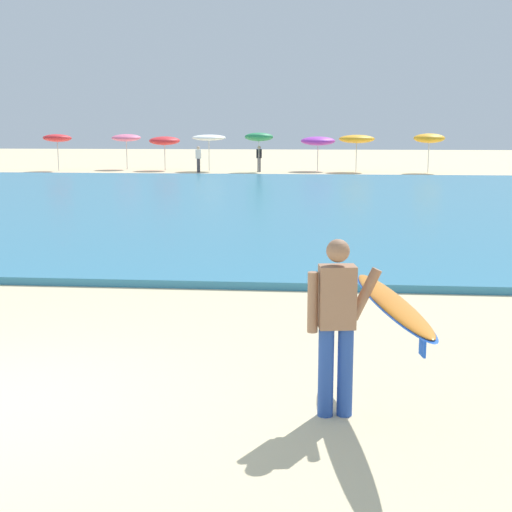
# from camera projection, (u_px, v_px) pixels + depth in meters

# --- Properties ---
(sea) EXTENTS (120.00, 28.00, 0.14)m
(sea) POSITION_uv_depth(u_px,v_px,m) (232.00, 201.00, 26.09)
(sea) COLOR teal
(sea) RESTS_ON ground
(surfer_with_board) EXTENTS (1.15, 2.81, 1.73)m
(surfer_with_board) POSITION_uv_depth(u_px,v_px,m) (364.00, 311.00, 6.75)
(surfer_with_board) COLOR #284CA3
(surfer_with_board) RESTS_ON ground
(beach_umbrella_0) EXTENTS (1.76, 1.78, 2.31)m
(beach_umbrella_0) POSITION_uv_depth(u_px,v_px,m) (57.00, 138.00, 44.42)
(beach_umbrella_0) COLOR beige
(beach_umbrella_0) RESTS_ON ground
(beach_umbrella_1) EXTENTS (1.87, 1.89, 2.28)m
(beach_umbrella_1) POSITION_uv_depth(u_px,v_px,m) (126.00, 138.00, 46.04)
(beach_umbrella_1) COLOR beige
(beach_umbrella_1) RESTS_ON ground
(beach_umbrella_2) EXTENTS (1.95, 1.96, 2.15)m
(beach_umbrella_2) POSITION_uv_depth(u_px,v_px,m) (164.00, 141.00, 45.00)
(beach_umbrella_2) COLOR beige
(beach_umbrella_2) RESTS_ON ground
(beach_umbrella_3) EXTENTS (2.10, 2.11, 2.26)m
(beach_umbrella_3) POSITION_uv_depth(u_px,v_px,m) (209.00, 138.00, 44.24)
(beach_umbrella_3) COLOR beige
(beach_umbrella_3) RESTS_ON ground
(beach_umbrella_4) EXTENTS (1.73, 1.76, 2.43)m
(beach_umbrella_4) POSITION_uv_depth(u_px,v_px,m) (259.00, 137.00, 43.21)
(beach_umbrella_4) COLOR beige
(beach_umbrella_4) RESTS_ON ground
(beach_umbrella_5) EXTENTS (2.13, 2.14, 2.16)m
(beach_umbrella_5) POSITION_uv_depth(u_px,v_px,m) (318.00, 141.00, 44.30)
(beach_umbrella_5) COLOR beige
(beach_umbrella_5) RESTS_ON ground
(beach_umbrella_6) EXTENTS (2.17, 2.18, 2.26)m
(beach_umbrella_6) POSITION_uv_depth(u_px,v_px,m) (357.00, 139.00, 43.38)
(beach_umbrella_6) COLOR beige
(beach_umbrella_6) RESTS_ON ground
(beach_umbrella_7) EXTENTS (1.85, 1.85, 2.35)m
(beach_umbrella_7) POSITION_uv_depth(u_px,v_px,m) (429.00, 138.00, 42.45)
(beach_umbrella_7) COLOR beige
(beach_umbrella_7) RESTS_ON ground
(beachgoer_near_row_left) EXTENTS (0.32, 0.20, 1.58)m
(beachgoer_near_row_left) POSITION_uv_depth(u_px,v_px,m) (198.00, 159.00, 42.89)
(beachgoer_near_row_left) COLOR #383842
(beachgoer_near_row_left) RESTS_ON ground
(beachgoer_near_row_mid) EXTENTS (0.32, 0.20, 1.58)m
(beachgoer_near_row_mid) POSITION_uv_depth(u_px,v_px,m) (259.00, 158.00, 43.57)
(beachgoer_near_row_mid) COLOR #383842
(beachgoer_near_row_mid) RESTS_ON ground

